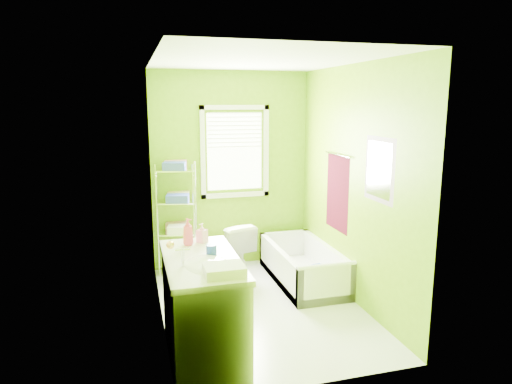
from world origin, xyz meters
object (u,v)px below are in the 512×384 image
object	(u,v)px
vanity	(203,306)
wire_shelf_unit	(178,206)
bathtub	(304,270)
toilet	(231,249)

from	to	relation	value
vanity	wire_shelf_unit	size ratio (longest dim) A/B	0.82
bathtub	wire_shelf_unit	xyz separation A→B (m)	(-1.44, 0.75, 0.74)
toilet	vanity	xyz separation A→B (m)	(-0.65, -1.82, 0.13)
toilet	vanity	distance (m)	1.94
bathtub	wire_shelf_unit	bearing A→B (deg)	152.40
wire_shelf_unit	vanity	bearing A→B (deg)	-90.58
toilet	vanity	size ratio (longest dim) A/B	0.59
bathtub	toilet	distance (m)	0.96
bathtub	vanity	distance (m)	2.02
bathtub	toilet	xyz separation A→B (m)	(-0.81, 0.47, 0.20)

